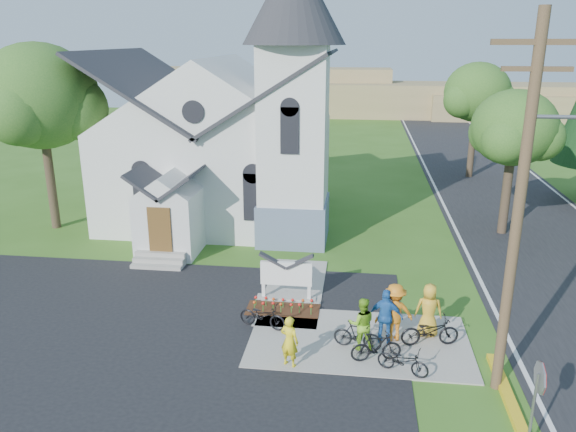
# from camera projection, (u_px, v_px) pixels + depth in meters

# --- Properties ---
(ground) EXTENTS (120.00, 120.00, 0.00)m
(ground) POSITION_uv_depth(u_px,v_px,m) (311.00, 346.00, 17.69)
(ground) COLOR #37611B
(ground) RESTS_ON ground
(parking_lot) EXTENTS (20.00, 16.00, 0.02)m
(parking_lot) POSITION_uv_depth(u_px,v_px,m) (70.00, 365.00, 16.64)
(parking_lot) COLOR black
(parking_lot) RESTS_ON ground
(road) EXTENTS (8.00, 90.00, 0.02)m
(road) POSITION_uv_depth(u_px,v_px,m) (517.00, 216.00, 30.66)
(road) COLOR black
(road) RESTS_ON ground
(sidewalk) EXTENTS (7.00, 4.00, 0.05)m
(sidewalk) POSITION_uv_depth(u_px,v_px,m) (359.00, 341.00, 17.98)
(sidewalk) COLOR gray
(sidewalk) RESTS_ON ground
(church) EXTENTS (12.35, 12.00, 13.00)m
(church) POSITION_uv_depth(u_px,v_px,m) (227.00, 121.00, 28.56)
(church) COLOR silver
(church) RESTS_ON ground
(church_sign) EXTENTS (2.20, 0.40, 1.70)m
(church_sign) POSITION_uv_depth(u_px,v_px,m) (286.00, 274.00, 20.55)
(church_sign) COLOR gray
(church_sign) RESTS_ON ground
(flower_bed) EXTENTS (2.60, 1.10, 0.07)m
(flower_bed) POSITION_uv_depth(u_px,v_px,m) (283.00, 310.00, 20.00)
(flower_bed) COLOR #331C0D
(flower_bed) RESTS_ON ground
(utility_pole) EXTENTS (3.45, 0.28, 10.00)m
(utility_pole) POSITION_uv_depth(u_px,v_px,m) (522.00, 201.00, 13.99)
(utility_pole) COLOR #4A3925
(utility_pole) RESTS_ON ground
(stop_sign) EXTENTS (0.11, 0.76, 2.48)m
(stop_sign) POSITION_uv_depth(u_px,v_px,m) (538.00, 390.00, 12.53)
(stop_sign) COLOR gray
(stop_sign) RESTS_ON ground
(tree_lot_corner) EXTENTS (5.60, 5.60, 9.15)m
(tree_lot_corner) POSITION_uv_depth(u_px,v_px,m) (40.00, 97.00, 26.83)
(tree_lot_corner) COLOR #372A1E
(tree_lot_corner) RESTS_ON ground
(tree_road_near) EXTENTS (4.00, 4.00, 7.05)m
(tree_road_near) POSITION_uv_depth(u_px,v_px,m) (514.00, 129.00, 26.43)
(tree_road_near) COLOR #372A1E
(tree_road_near) RESTS_ON ground
(tree_road_mid) EXTENTS (4.40, 4.40, 7.80)m
(tree_road_mid) POSITION_uv_depth(u_px,v_px,m) (477.00, 93.00, 37.54)
(tree_road_mid) COLOR #372A1E
(tree_road_mid) RESTS_ON ground
(distant_hills) EXTENTS (61.00, 10.00, 5.60)m
(distant_hills) POSITION_uv_depth(u_px,v_px,m) (378.00, 98.00, 69.88)
(distant_hills) COLOR olive
(distant_hills) RESTS_ON ground
(cyclist_0) EXTENTS (0.68, 0.57, 1.58)m
(cyclist_0) POSITION_uv_depth(u_px,v_px,m) (289.00, 341.00, 16.37)
(cyclist_0) COLOR yellow
(cyclist_0) RESTS_ON sidewalk
(bike_0) EXTENTS (1.74, 0.99, 0.87)m
(bike_0) POSITION_uv_depth(u_px,v_px,m) (263.00, 316.00, 18.63)
(bike_0) COLOR black
(bike_0) RESTS_ON sidewalk
(cyclist_1) EXTENTS (0.89, 0.72, 1.69)m
(cyclist_1) POSITION_uv_depth(u_px,v_px,m) (362.00, 324.00, 17.26)
(cyclist_1) COLOR #73B321
(cyclist_1) RESTS_ON sidewalk
(bike_1) EXTENTS (1.58, 0.75, 0.92)m
(bike_1) POSITION_uv_depth(u_px,v_px,m) (358.00, 335.00, 17.37)
(bike_1) COLOR black
(bike_1) RESTS_ON sidewalk
(cyclist_2) EXTENTS (1.12, 0.62, 1.81)m
(cyclist_2) POSITION_uv_depth(u_px,v_px,m) (386.00, 316.00, 17.57)
(cyclist_2) COLOR #2463B4
(cyclist_2) RESTS_ON sidewalk
(bike_2) EXTENTS (1.61, 1.06, 0.80)m
(bike_2) POSITION_uv_depth(u_px,v_px,m) (403.00, 361.00, 16.09)
(bike_2) COLOR black
(bike_2) RESTS_ON sidewalk
(cyclist_3) EXTENTS (1.38, 1.02, 1.91)m
(cyclist_3) POSITION_uv_depth(u_px,v_px,m) (394.00, 312.00, 17.75)
(cyclist_3) COLOR orange
(cyclist_3) RESTS_ON sidewalk
(bike_3) EXTENTS (1.60, 0.78, 0.93)m
(bike_3) POSITION_uv_depth(u_px,v_px,m) (376.00, 347.00, 16.68)
(bike_3) COLOR black
(bike_3) RESTS_ON sidewalk
(cyclist_4) EXTENTS (0.90, 0.61, 1.79)m
(cyclist_4) POSITION_uv_depth(u_px,v_px,m) (429.00, 310.00, 18.01)
(cyclist_4) COLOR gold
(cyclist_4) RESTS_ON sidewalk
(bike_4) EXTENTS (1.92, 0.97, 0.96)m
(bike_4) POSITION_uv_depth(u_px,v_px,m) (430.00, 331.00, 17.55)
(bike_4) COLOR black
(bike_4) RESTS_ON sidewalk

